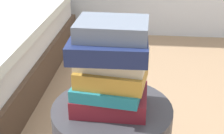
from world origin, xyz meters
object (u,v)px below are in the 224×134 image
Objects in this scene: book_maroon at (110,100)px; book_navy at (109,47)px; book_teal at (109,87)px; book_cream at (111,59)px; book_slate at (112,29)px; book_ochre at (113,74)px.

book_navy is (-0.00, -0.00, 0.20)m from book_maroon.
book_teal is 0.99× the size of book_cream.
book_slate is (0.01, 0.01, 0.06)m from book_navy.
book_maroon is 0.10m from book_ochre.
book_teal is at bearing -111.56° from book_cream.
book_maroon is 1.13× the size of book_teal.
book_ochre is at bearing -73.90° from book_slate.
book_maroon is 0.05m from book_teal.
book_maroon is at bearing -105.87° from book_cream.
book_slate is at bearing 55.90° from book_navy.
book_cream is (0.01, 0.01, 0.10)m from book_teal.
book_slate reaches higher than book_cream.
book_cream is 0.11m from book_slate.
book_cream is 0.05m from book_navy.
book_slate is at bearing 111.65° from book_ochre.
book_ochre is 0.99× the size of book_cream.
book_maroon is 0.20m from book_navy.
book_maroon is at bearing -121.03° from book_slate.
book_navy is at bearing -166.87° from book_ochre.
book_navy is at bearing -123.43° from book_maroon.
book_cream is (0.00, 0.01, 0.15)m from book_maroon.
book_navy is (-0.00, -0.00, 0.15)m from book_teal.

